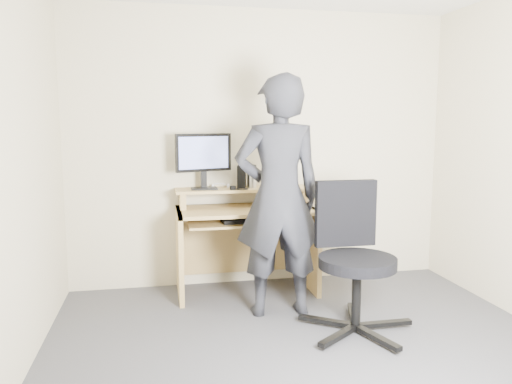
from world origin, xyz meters
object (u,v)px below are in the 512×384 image
object	(u,v)px
desk	(245,229)
office_chair	(353,252)
monitor	(204,156)
person	(278,197)

from	to	relation	value
desk	office_chair	xyz separation A→B (m)	(0.62, -1.00, 0.02)
monitor	person	size ratio (longest dim) A/B	0.27
office_chair	person	xyz separation A→B (m)	(-0.46, 0.39, 0.36)
person	office_chair	bearing A→B (deg)	140.78
monitor	office_chair	distance (m)	1.56
desk	person	size ratio (longest dim) A/B	0.65
office_chair	person	world-z (taller)	person
office_chair	person	distance (m)	0.70
monitor	office_chair	bearing A→B (deg)	-66.19
desk	office_chair	size ratio (longest dim) A/B	1.15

